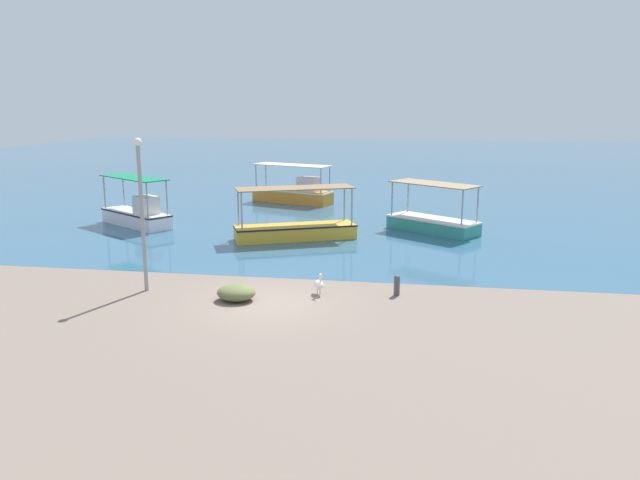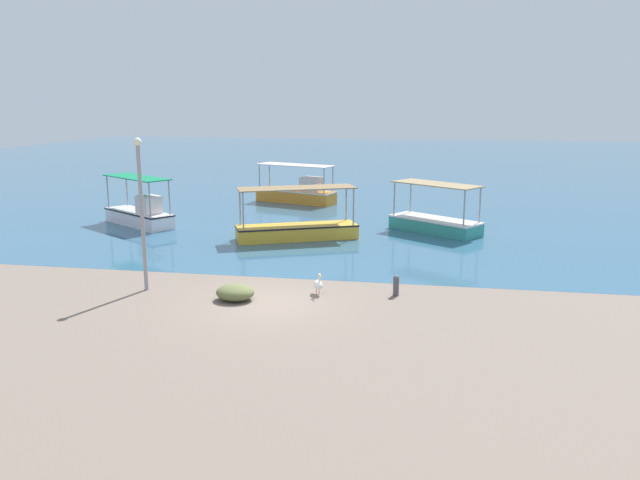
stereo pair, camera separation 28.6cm
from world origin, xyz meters
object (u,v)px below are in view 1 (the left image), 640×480
fishing_boat_near_right (137,214)px  fishing_boat_center (295,229)px  fishing_boat_near_left (295,193)px  fishing_boat_outer (433,222)px  mooring_bollard (397,284)px  net_pile (236,293)px  pelican (319,284)px  lamp_post (142,206)px

fishing_boat_near_right → fishing_boat_center: bearing=-11.5°
fishing_boat_near_left → fishing_boat_outer: bearing=-42.1°
fishing_boat_outer → fishing_boat_center: fishing_boat_center is taller
mooring_bollard → fishing_boat_near_left: bearing=111.5°
fishing_boat_center → net_pile: size_ratio=4.58×
pelican → fishing_boat_near_right: bearing=138.0°
mooring_bollard → lamp_post: bearing=-174.4°
fishing_boat_outer → pelican: size_ratio=6.12×
fishing_boat_outer → fishing_boat_center: 7.24m
fishing_boat_near_left → fishing_boat_center: (2.28, -10.93, -0.15)m
fishing_boat_near_right → lamp_post: (5.51, -11.00, 2.39)m
fishing_boat_near_right → fishing_boat_near_left: bearing=53.3°
fishing_boat_near_right → fishing_boat_outer: 15.73m
fishing_boat_outer → fishing_boat_near_left: bearing=137.9°
pelican → mooring_bollard: pelican is taller
fishing_boat_center → lamp_post: (-3.55, -9.16, 2.53)m
fishing_boat_center → lamp_post: lamp_post is taller
fishing_boat_outer → fishing_boat_center: bearing=-156.6°
fishing_boat_center → pelican: bearing=-73.2°
lamp_post → pelican: bearing=4.8°
mooring_bollard → fishing_boat_outer: bearing=83.1°
fishing_boat_center → net_pile: fishing_boat_center is taller
lamp_post → net_pile: lamp_post is taller
fishing_boat_near_left → fishing_boat_center: 11.16m
fishing_boat_near_right → fishing_boat_near_left: 11.33m
fishing_boat_center → lamp_post: 10.14m
lamp_post → mooring_bollard: bearing=5.6°
fishing_boat_near_right → fishing_boat_outer: size_ratio=0.99×
fishing_boat_near_right → net_pile: fishing_boat_near_right is taller
fishing_boat_near_right → mooring_bollard: (14.34, -10.14, -0.27)m
fishing_boat_near_left → fishing_boat_center: size_ratio=0.94×
fishing_boat_outer → pelican: bearing=-109.3°
pelican → fishing_boat_near_left: bearing=104.0°
fishing_boat_center → mooring_bollard: size_ratio=8.24×
fishing_boat_outer → mooring_bollard: size_ratio=6.70×
fishing_boat_near_left → pelican: (4.88, -19.57, -0.29)m
fishing_boat_near_left → fishing_boat_center: fishing_boat_center is taller
fishing_boat_outer → mooring_bollard: (-1.36, -11.16, -0.13)m
net_pile → fishing_boat_outer: bearing=62.0°
fishing_boat_near_left → pelican: size_ratio=7.08×
fishing_boat_near_left → pelican: 20.17m
mooring_bollard → net_pile: bearing=-164.8°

